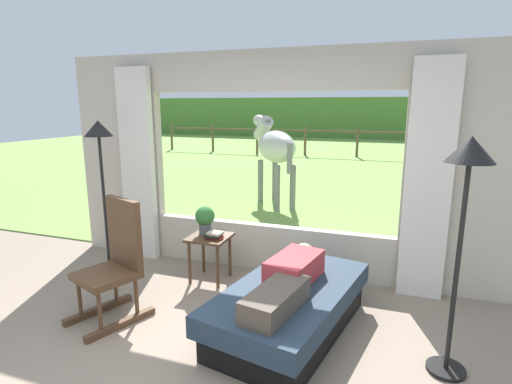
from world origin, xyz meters
TOP-DOWN VIEW (x-y plane):
  - back_wall_with_window at (0.00, 2.26)m, footprint 5.20×0.12m
  - curtain_panel_left at (-1.69, 2.12)m, footprint 0.44×0.10m
  - curtain_panel_right at (1.69, 2.12)m, footprint 0.44×0.10m
  - outdoor_pasture_lawn at (0.00, 13.16)m, footprint 36.00×21.68m
  - distant_hill_ridge at (0.00, 23.00)m, footprint 36.00×2.00m
  - recliner_sofa at (0.59, 1.02)m, footprint 1.22×1.84m
  - reclining_person at (0.59, 0.97)m, footprint 0.45×1.43m
  - rocking_chair at (-1.00, 0.74)m, footprint 0.68×0.80m
  - side_table at (-0.53, 1.74)m, footprint 0.44×0.44m
  - potted_plant at (-0.61, 1.80)m, footprint 0.22×0.22m
  - book_stack at (-0.44, 1.68)m, footprint 0.19×0.17m
  - floor_lamp_left at (-1.83, 1.62)m, footprint 0.32×0.32m
  - floor_lamp_right at (1.83, 0.86)m, footprint 0.32×0.32m
  - horse at (-0.85, 5.33)m, footprint 1.43×1.61m
  - pasture_tree at (2.44, 6.42)m, footprint 0.97×1.08m
  - pasture_fence_line at (0.00, 13.42)m, footprint 16.10×0.10m

SIDE VIEW (x-z plane):
  - outdoor_pasture_lawn at x=0.00m, z-range 0.00..0.02m
  - recliner_sofa at x=0.59m, z-range 0.01..0.43m
  - side_table at x=-0.53m, z-range 0.17..0.69m
  - reclining_person at x=0.59m, z-range 0.41..0.63m
  - rocking_chair at x=-1.00m, z-range -0.01..1.11m
  - book_stack at x=-0.44m, z-range 0.52..0.59m
  - potted_plant at x=-0.61m, z-range 0.54..0.86m
  - pasture_fence_line at x=0.00m, z-range 0.19..1.29m
  - horse at x=-0.85m, z-range 0.29..2.02m
  - curtain_panel_left at x=-1.69m, z-range 0.00..2.40m
  - curtain_panel_right at x=1.69m, z-range 0.00..2.40m
  - distant_hill_ridge at x=0.00m, z-range 0.00..2.40m
  - back_wall_with_window at x=0.00m, z-range -0.03..2.52m
  - floor_lamp_right at x=1.83m, z-range 0.54..2.29m
  - floor_lamp_left at x=-1.83m, z-range 0.55..2.33m
  - pasture_tree at x=2.44m, z-range 0.09..2.90m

